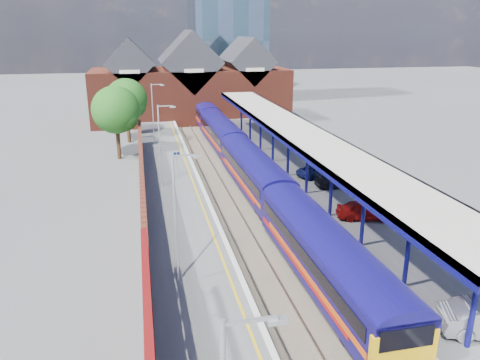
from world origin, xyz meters
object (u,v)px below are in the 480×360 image
at_px(train, 235,148).
at_px(lamp_post_d, 154,110).
at_px(lamp_post_b, 178,211).
at_px(parked_car_blue, 317,171).
at_px(parked_car_dark, 339,180).
at_px(lamp_post_c, 161,141).
at_px(parked_car_red, 364,210).
at_px(platform_sign, 177,161).

bearing_deg(train, lamp_post_d, 134.42).
relative_size(lamp_post_b, lamp_post_d, 1.00).
bearing_deg(lamp_post_d, parked_car_blue, -48.89).
bearing_deg(train, parked_car_dark, -58.42).
xyz_separation_m(lamp_post_c, lamp_post_d, (0.00, 16.00, 0.00)).
bearing_deg(train, parked_car_red, -72.73).
height_order(platform_sign, parked_car_dark, platform_sign).
height_order(lamp_post_d, parked_car_blue, lamp_post_d).
bearing_deg(lamp_post_d, parked_car_dark, -52.46).
height_order(lamp_post_d, platform_sign, lamp_post_d).
relative_size(parked_car_red, parked_car_dark, 0.93).
xyz_separation_m(platform_sign, parked_car_dark, (13.28, -5.05, -1.09)).
height_order(lamp_post_b, lamp_post_c, same).
bearing_deg(platform_sign, lamp_post_d, 95.56).
distance_m(train, lamp_post_d, 11.59).
distance_m(lamp_post_c, parked_car_red, 17.18).
relative_size(lamp_post_c, platform_sign, 2.80).
height_order(lamp_post_c, lamp_post_d, same).
distance_m(lamp_post_c, platform_sign, 3.34).
height_order(lamp_post_b, parked_car_red, lamp_post_b).
height_order(lamp_post_d, parked_car_dark, lamp_post_d).
bearing_deg(platform_sign, parked_car_dark, -20.84).
height_order(lamp_post_b, platform_sign, lamp_post_b).
bearing_deg(lamp_post_d, platform_sign, -84.44).
xyz_separation_m(lamp_post_b, lamp_post_d, (0.00, 32.00, 0.00)).
xyz_separation_m(train, parked_car_dark, (6.78, -11.04, -0.52)).
bearing_deg(parked_car_dark, parked_car_red, 170.92).
bearing_deg(parked_car_dark, platform_sign, 69.39).
relative_size(lamp_post_c, parked_car_blue, 1.82).
bearing_deg(parked_car_red, lamp_post_b, 129.12).
bearing_deg(lamp_post_b, train, 71.86).
distance_m(lamp_post_b, parked_car_red, 15.08).
height_order(train, platform_sign, platform_sign).
bearing_deg(parked_car_blue, lamp_post_d, 21.21).
distance_m(train, parked_car_red, 18.96).
relative_size(parked_car_red, parked_car_blue, 1.01).
distance_m(lamp_post_b, platform_sign, 18.20).
height_order(lamp_post_b, parked_car_blue, lamp_post_b).
relative_size(train, lamp_post_d, 9.42).
distance_m(train, lamp_post_c, 11.56).
distance_m(lamp_post_c, parked_car_dark, 15.33).
xyz_separation_m(lamp_post_b, parked_car_red, (13.48, 5.88, -3.33)).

